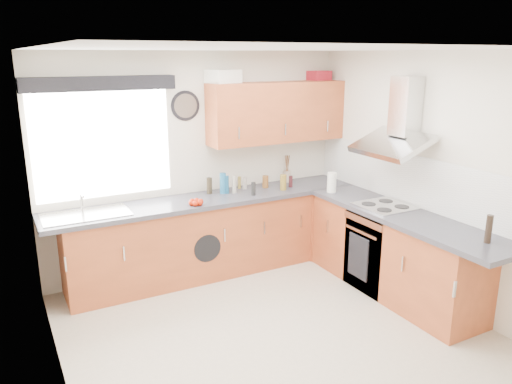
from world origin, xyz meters
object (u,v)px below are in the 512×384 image
oven (382,250)px  upper_cabinets (277,112)px  washing_machine (197,240)px  extractor_hood (398,125)px

oven → upper_cabinets: upper_cabinets is taller
oven → washing_machine: washing_machine is taller
extractor_hood → upper_cabinets: 1.48m
extractor_hood → upper_cabinets: size_ratio=0.46×
extractor_hood → upper_cabinets: (-0.65, 1.33, 0.03)m
washing_machine → upper_cabinets: bearing=3.9°
oven → upper_cabinets: 1.99m
upper_cabinets → extractor_hood: bearing=-63.9°
oven → extractor_hood: (0.10, -0.00, 1.34)m
upper_cabinets → washing_machine: bearing=-174.5°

